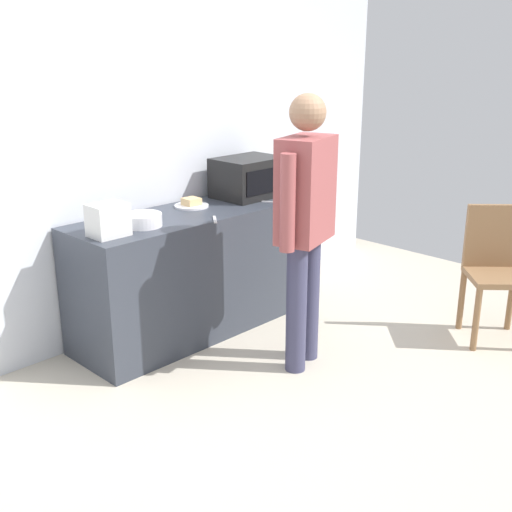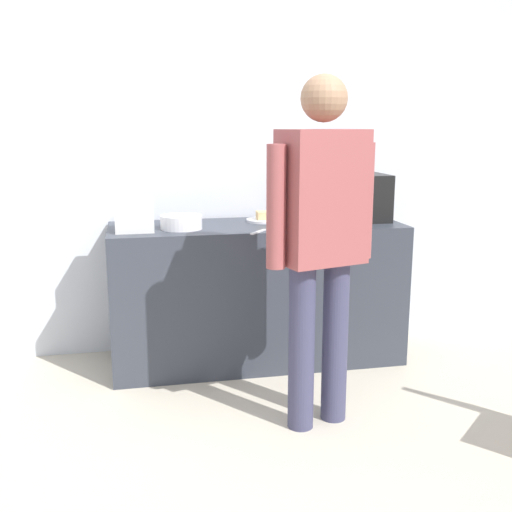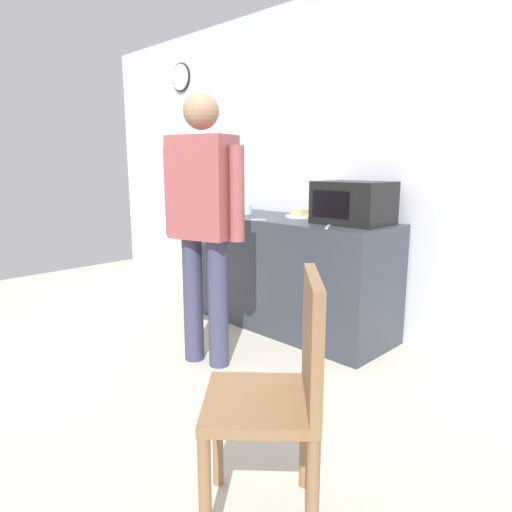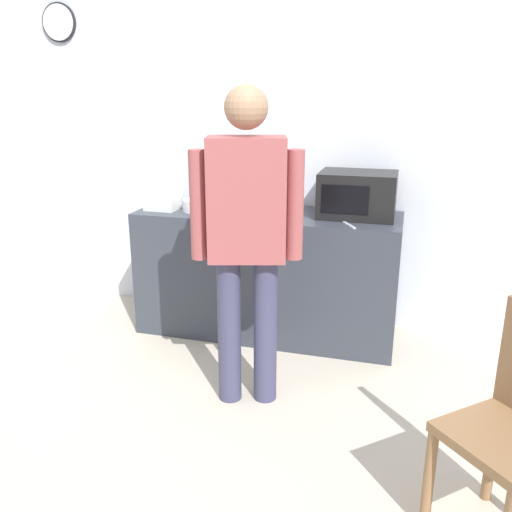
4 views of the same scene
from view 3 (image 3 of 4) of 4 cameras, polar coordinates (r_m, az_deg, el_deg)
The scene contains 11 objects.
ground_plane at distance 3.31m, azimuth -14.66°, elevation -12.25°, with size 6.00×6.00×0.00m, color beige.
back_wall at distance 4.08m, azimuth 4.41°, elevation 11.32°, with size 5.40×0.13×2.60m.
kitchen_counter at distance 3.72m, azimuth 3.45°, elevation -2.01°, with size 1.82×0.62×0.89m, color #333842.
microwave at distance 3.31m, azimuth 12.06°, elevation 6.51°, with size 0.50×0.39×0.30m.
sandwich_plate at distance 3.67m, azimuth 5.61°, elevation 5.15°, with size 0.25×0.25×0.07m.
salad_bowl at distance 3.92m, azimuth -2.33°, elevation 5.89°, with size 0.25×0.25×0.08m, color white.
toaster at distance 4.10m, azimuth -5.33°, elevation 6.92°, with size 0.22×0.18×0.20m, color silver.
fork_utensil at distance 3.11m, azimuth 8.96°, elevation 3.62°, with size 0.17×0.02×0.01m, color silver.
spoon_utensil at distance 3.47m, azimuth -0.14°, elevation 4.56°, with size 0.17×0.02×0.01m, color silver.
person_standing at distance 2.91m, azimuth -6.59°, elevation 5.50°, with size 0.57×0.34×1.73m.
wooden_chair at distance 1.69m, azimuth 3.21°, elevation -16.29°, with size 0.57×0.57×0.94m.
Camera 3 is at (2.65, -1.50, 1.31)m, focal length 32.02 mm.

